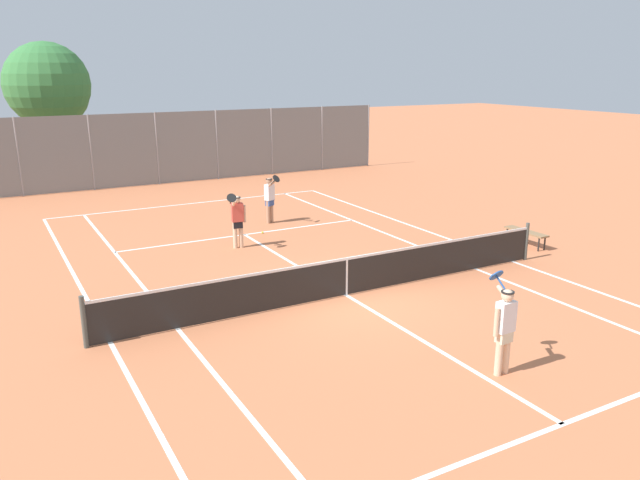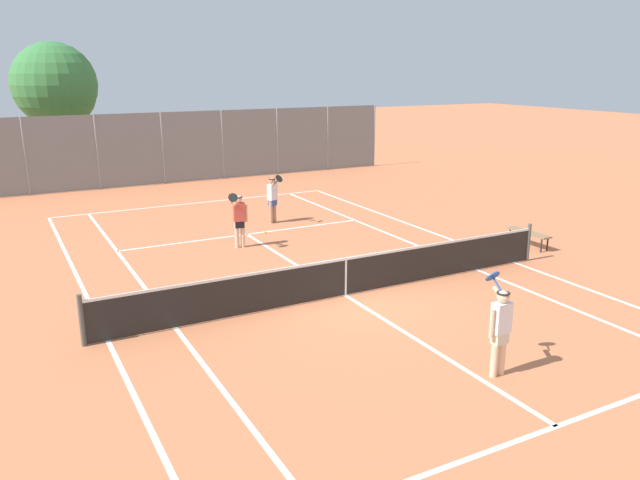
{
  "view_description": "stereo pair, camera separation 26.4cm",
  "coord_description": "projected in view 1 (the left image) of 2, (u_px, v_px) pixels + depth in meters",
  "views": [
    {
      "loc": [
        -7.37,
        -11.99,
        5.3
      ],
      "look_at": [
        0.11,
        1.5,
        1.0
      ],
      "focal_mm": 35.0,
      "sensor_mm": 36.0,
      "label": 1
    },
    {
      "loc": [
        -7.14,
        -12.11,
        5.3
      ],
      "look_at": [
        0.11,
        1.5,
        1.0
      ],
      "focal_mm": 35.0,
      "sensor_mm": 36.0,
      "label": 2
    }
  ],
  "objects": [
    {
      "name": "court_line_markings",
      "position": [
        346.0,
        295.0,
        14.97
      ],
      "size": [
        11.1,
        23.9,
        0.01
      ],
      "color": "white",
      "rests_on": "ground"
    },
    {
      "name": "ground_plane",
      "position": [
        346.0,
        295.0,
        14.97
      ],
      "size": [
        120.0,
        120.0,
        0.0
      ],
      "primitive_type": "plane",
      "color": "#C67047"
    },
    {
      "name": "loose_tennis_ball_1",
      "position": [
        263.0,
        232.0,
        20.5
      ],
      "size": [
        0.07,
        0.07,
        0.07
      ],
      "primitive_type": "sphere",
      "color": "#D1DB33",
      "rests_on": "ground"
    },
    {
      "name": "tree_behind_left",
      "position": [
        50.0,
        87.0,
        29.53
      ],
      "size": [
        3.95,
        3.95,
        6.45
      ],
      "color": "brown",
      "rests_on": "ground"
    },
    {
      "name": "player_far_left",
      "position": [
        238.0,
        218.0,
        18.64
      ],
      "size": [
        0.75,
        0.72,
        1.77
      ],
      "color": "beige",
      "rests_on": "ground"
    },
    {
      "name": "tennis_net",
      "position": [
        347.0,
        275.0,
        14.83
      ],
      "size": [
        12.0,
        0.1,
        1.07
      ],
      "color": "#474C47",
      "rests_on": "ground"
    },
    {
      "name": "player_near_side",
      "position": [
        504.0,
        325.0,
        10.92
      ],
      "size": [
        0.64,
        0.75,
        1.77
      ],
      "color": "beige",
      "rests_on": "ground"
    },
    {
      "name": "back_fence",
      "position": [
        157.0,
        149.0,
        28.65
      ],
      "size": [
        23.27,
        0.08,
        3.31
      ],
      "color": "gray",
      "rests_on": "ground"
    },
    {
      "name": "player_far_right",
      "position": [
        270.0,
        197.0,
        21.64
      ],
      "size": [
        0.43,
        0.9,
        1.77
      ],
      "color": "tan",
      "rests_on": "ground"
    },
    {
      "name": "courtside_bench",
      "position": [
        526.0,
        233.0,
        19.02
      ],
      "size": [
        0.36,
        1.5,
        0.47
      ],
      "color": "olive",
      "rests_on": "ground"
    }
  ]
}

